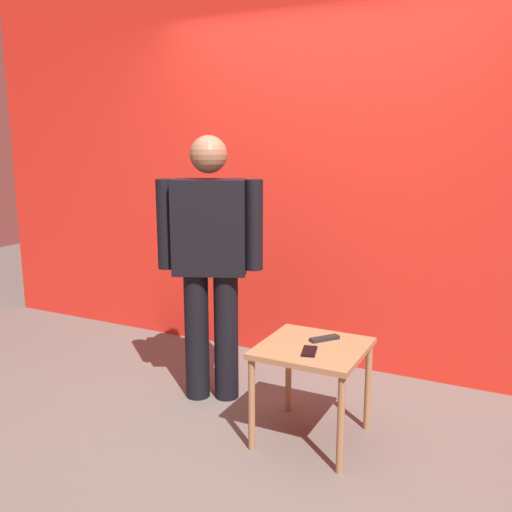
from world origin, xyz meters
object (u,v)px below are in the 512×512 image
object	(u,v)px
standing_person	(210,256)
tv_remote	(324,339)
cell_phone	(309,351)
side_table	(313,359)

from	to	relation	value
standing_person	tv_remote	size ratio (longest dim) A/B	9.60
cell_phone	tv_remote	bearing A→B (deg)	72.63
standing_person	tv_remote	xyz separation A→B (m)	(0.78, -0.10, -0.37)
cell_phone	tv_remote	world-z (taller)	tv_remote
tv_remote	cell_phone	bearing A→B (deg)	-54.47
cell_phone	tv_remote	distance (m)	0.20
standing_person	side_table	world-z (taller)	standing_person
side_table	cell_phone	size ratio (longest dim) A/B	3.77
standing_person	side_table	bearing A→B (deg)	-15.40
side_table	cell_phone	distance (m)	0.13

